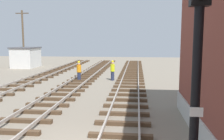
{
  "coord_description": "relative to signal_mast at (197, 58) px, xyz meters",
  "views": [
    {
      "loc": [
        2.01,
        -7.3,
        3.78
      ],
      "look_at": [
        0.07,
        10.72,
        1.44
      ],
      "focal_mm": 37.94,
      "sensor_mm": 36.0,
      "label": 1
    }
  ],
  "objects": [
    {
      "name": "signal_mast",
      "position": [
        0.0,
        0.0,
        0.0
      ],
      "size": [
        0.36,
        0.4,
        5.49
      ],
      "color": "black",
      "rests_on": "ground"
    },
    {
      "name": "control_hut",
      "position": [
        -16.2,
        26.01,
        -2.05
      ],
      "size": [
        3.0,
        3.8,
        2.76
      ],
      "color": "silver",
      "rests_on": "ground"
    },
    {
      "name": "utility_pole_far",
      "position": [
        -16.62,
        26.3,
        0.58
      ],
      "size": [
        1.8,
        0.24,
        7.67
      ],
      "color": "brown",
      "rests_on": "ground"
    },
    {
      "name": "track_worker_foreground",
      "position": [
        -6.37,
        16.1,
        -2.51
      ],
      "size": [
        0.4,
        0.4,
        1.87
      ],
      "color": "#262D4C",
      "rests_on": "ground"
    },
    {
      "name": "track_worker_distant",
      "position": [
        -3.41,
        16.98,
        -2.51
      ],
      "size": [
        0.4,
        0.4,
        1.87
      ],
      "color": "#262D4C",
      "rests_on": "ground"
    }
  ]
}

